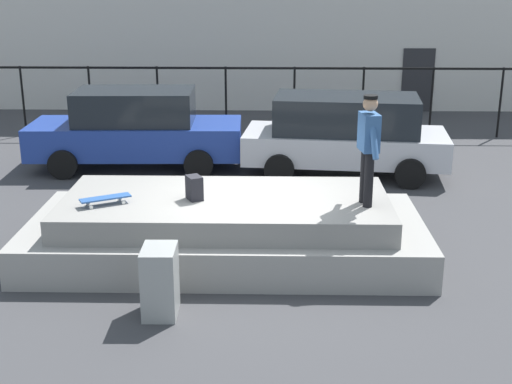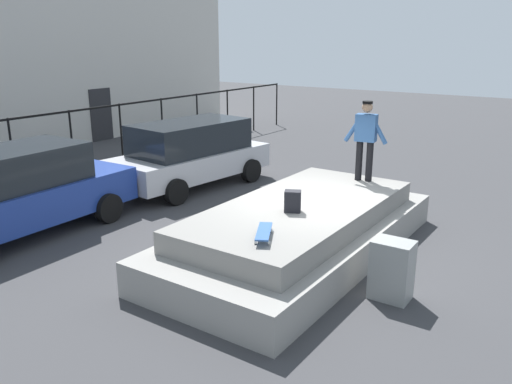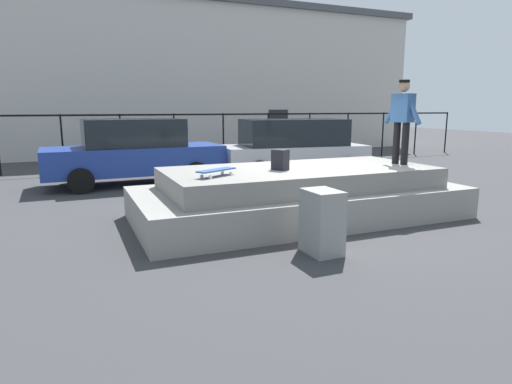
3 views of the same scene
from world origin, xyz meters
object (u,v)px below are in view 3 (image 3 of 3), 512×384
object	(u,v)px
skateboarder	(402,116)
skateboard	(216,170)
car_blue_sedan_near	(135,152)
car_silver_hatchback_mid	(293,146)
backpack	(280,160)
utility_box	(322,222)

from	to	relation	value
skateboarder	skateboard	size ratio (longest dim) A/B	2.18
car_blue_sedan_near	skateboard	bearing A→B (deg)	-84.07
car_silver_hatchback_mid	car_blue_sedan_near	bearing A→B (deg)	174.92
backpack	car_blue_sedan_near	size ratio (longest dim) A/B	0.08
backpack	utility_box	distance (m)	2.06
utility_box	car_blue_sedan_near	bearing A→B (deg)	101.94
skateboarder	car_blue_sedan_near	distance (m)	7.14
skateboard	car_silver_hatchback_mid	xyz separation A→B (m)	(4.14, 5.11, -0.14)
backpack	utility_box	size ratio (longest dim) A/B	0.40
car_silver_hatchback_mid	utility_box	size ratio (longest dim) A/B	4.89
skateboarder	car_silver_hatchback_mid	size ratio (longest dim) A/B	0.36
car_silver_hatchback_mid	utility_box	bearing A→B (deg)	-114.55
skateboarder	backpack	size ratio (longest dim) A/B	4.44
backpack	car_blue_sedan_near	distance (m)	5.59
skateboarder	car_silver_hatchback_mid	distance (m)	5.11
car_blue_sedan_near	skateboarder	bearing A→B (deg)	-50.22
car_silver_hatchback_mid	backpack	bearing A→B (deg)	-120.29
skateboard	backpack	xyz separation A→B (m)	(1.32, 0.28, 0.09)
utility_box	backpack	bearing A→B (deg)	81.27
car_silver_hatchback_mid	skateboarder	bearing A→B (deg)	-92.28
car_blue_sedan_near	car_silver_hatchback_mid	distance (m)	4.74
skateboarder	car_silver_hatchback_mid	world-z (taller)	skateboarder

